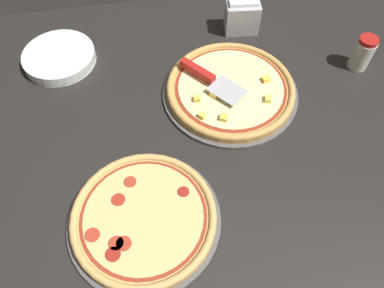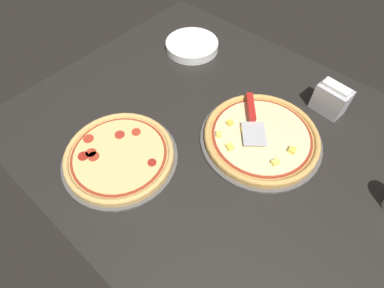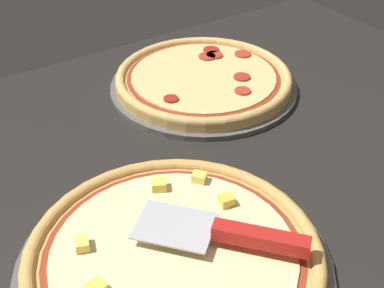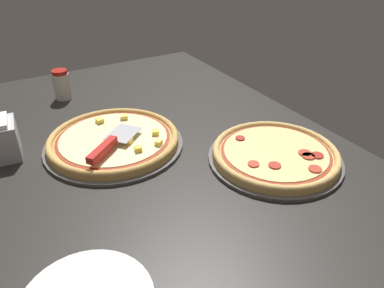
{
  "view_description": "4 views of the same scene",
  "coord_description": "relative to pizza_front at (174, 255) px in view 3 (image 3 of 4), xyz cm",
  "views": [
    {
      "loc": [
        19.02,
        66.07,
        85.84
      ],
      "look_at": [
        9.35,
        11.83,
        3.0
      ],
      "focal_mm": 35.0,
      "sensor_mm": 36.0,
      "label": 1
    },
    {
      "loc": [
        -28.53,
        55.31,
        80.43
      ],
      "look_at": [
        9.35,
        11.83,
        3.0
      ],
      "focal_mm": 28.0,
      "sensor_mm": 36.0,
      "label": 2
    },
    {
      "loc": [
        -29.77,
        -46.35,
        53.15
      ],
      "look_at": [
        9.35,
        11.83,
        3.0
      ],
      "focal_mm": 50.0,
      "sensor_mm": 36.0,
      "label": 3
    },
    {
      "loc": [
        88.23,
        -33.83,
        57.74
      ],
      "look_at": [
        9.35,
        11.83,
        3.0
      ],
      "focal_mm": 35.0,
      "sensor_mm": 36.0,
      "label": 4
    }
  ],
  "objects": [
    {
      "name": "pizza_pan_front",
      "position": [
        -0.01,
        -0.03,
        -1.84
      ],
      "size": [
        40.71,
        40.71,
        1.0
      ],
      "primitive_type": "cylinder",
      "color": "#565451",
      "rests_on": "ground_plane"
    },
    {
      "name": "serving_spatula",
      "position": [
        7.12,
        -3.94,
        2.83
      ],
      "size": [
        18.0,
        20.08,
        2.0
      ],
      "color": "#B7B7BC",
      "rests_on": "pizza_front"
    },
    {
      "name": "ground_plane",
      "position": [
        5.54,
        6.19,
        -4.14
      ],
      "size": [
        153.05,
        113.19,
        3.6
      ],
      "primitive_type": "cube",
      "color": "black"
    },
    {
      "name": "pizza_pan_back",
      "position": [
        29.78,
        36.07,
        -1.84
      ],
      "size": [
        37.08,
        37.08,
        1.0
      ],
      "primitive_type": "cylinder",
      "color": "#565451",
      "rests_on": "ground_plane"
    },
    {
      "name": "pizza_front",
      "position": [
        0.0,
        0.0,
        0.0
      ],
      "size": [
        38.26,
        38.26,
        3.4
      ],
      "color": "tan",
      "rests_on": "pizza_pan_front"
    },
    {
      "name": "pizza_back",
      "position": [
        29.81,
        36.08,
        -0.01
      ],
      "size": [
        34.85,
        34.85,
        2.62
      ],
      "color": "#DBAD60",
      "rests_on": "pizza_pan_back"
    }
  ]
}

